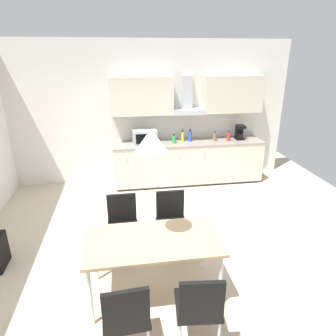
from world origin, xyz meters
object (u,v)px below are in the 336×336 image
object	(u,v)px
bottle_green	(174,139)
chair_far_left	(122,221)
microwave	(145,137)
bottle_blue	(190,136)
chair_near_right	(199,305)
chair_near_left	(126,314)
bottle_red	(229,136)
dining_table	(153,243)
chair_far_right	(171,217)
coffee_maker	(240,132)
bottle_brown	(215,137)
pendant_lamp	(151,141)
bottle_yellow	(183,136)

from	to	relation	value
bottle_green	chair_far_left	bearing A→B (deg)	-115.51
microwave	bottle_green	xyz separation A→B (m)	(0.58, -0.06, -0.06)
bottle_blue	chair_near_right	world-z (taller)	bottle_blue
bottle_green	chair_near_left	world-z (taller)	bottle_green
microwave	bottle_red	world-z (taller)	microwave
dining_table	microwave	bearing A→B (deg)	86.74
dining_table	chair_near_right	distance (m)	0.84
chair_far_right	chair_near_left	world-z (taller)	same
coffee_maker	bottle_brown	xyz separation A→B (m)	(-0.55, -0.04, -0.07)
microwave	chair_near_right	size ratio (longest dim) A/B	0.55
chair_far_right	pendant_lamp	distance (m)	1.53
bottle_brown	chair_far_left	size ratio (longest dim) A/B	0.23
bottle_red	chair_near_left	bearing A→B (deg)	-120.42
dining_table	pendant_lamp	distance (m)	1.14
microwave	bottle_brown	size ratio (longest dim) A/B	2.43
bottle_green	dining_table	bearing A→B (deg)	-104.05
chair_far_right	chair_near_left	bearing A→B (deg)	-112.86
bottle_yellow	bottle_blue	xyz separation A→B (m)	(0.15, -0.02, 0.00)
bottle_green	chair_far_right	distance (m)	2.35
dining_table	chair_far_right	world-z (taller)	chair_far_right
microwave	bottle_blue	world-z (taller)	microwave
microwave	chair_far_left	size ratio (longest dim) A/B	0.55
bottle_yellow	chair_near_left	bearing A→B (deg)	-108.14
bottle_yellow	chair_far_right	bearing A→B (deg)	-104.97
dining_table	chair_far_right	distance (m)	0.84
bottle_blue	bottle_yellow	bearing A→B (deg)	174.27
bottle_yellow	chair_far_right	distance (m)	2.50
bottle_yellow	chair_far_left	distance (m)	2.74
coffee_maker	chair_far_right	size ratio (longest dim) A/B	0.34
chair_far_right	pendant_lamp	world-z (taller)	pendant_lamp
bottle_blue	coffee_maker	bearing A→B (deg)	-0.33
bottle_yellow	coffee_maker	bearing A→B (deg)	-1.01
microwave	dining_table	distance (m)	3.12
chair_near_right	chair_far_right	xyz separation A→B (m)	(0.01, 1.53, 0.00)
bottle_yellow	chair_near_right	distance (m)	3.99
bottle_red	microwave	bearing A→B (deg)	178.08
chair_near_right	pendant_lamp	bearing A→B (deg)	112.49
bottle_blue	chair_far_left	distance (m)	2.81
bottle_brown	chair_near_left	xyz separation A→B (m)	(-1.94, -3.84, -0.44)
coffee_maker	chair_near_left	distance (m)	4.65
pendant_lamp	chair_far_left	bearing A→B (deg)	113.00
chair_near_right	bottle_green	bearing A→B (deg)	83.34
bottle_green	bottle_yellow	size ratio (longest dim) A/B	0.78
bottle_yellow	pendant_lamp	xyz separation A→B (m)	(-0.96, -3.14, 0.83)
coffee_maker	bottle_brown	size ratio (longest dim) A/B	1.52
coffee_maker	chair_far_right	distance (m)	3.04
bottle_red	chair_far_right	size ratio (longest dim) A/B	0.24
microwave	chair_far_left	world-z (taller)	microwave
chair_far_left	chair_near_left	bearing A→B (deg)	-89.81
dining_table	chair_near_right	size ratio (longest dim) A/B	1.66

